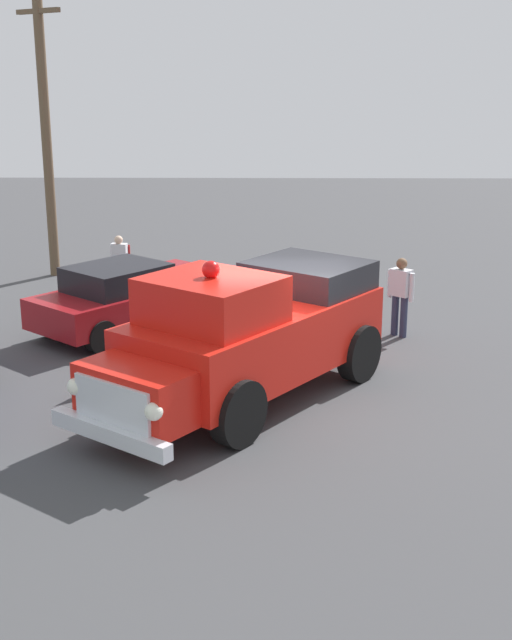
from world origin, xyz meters
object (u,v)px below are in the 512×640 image
Objects in this scene: classic_hot_rod at (130,295)px; traffic_cone at (87,378)px; utility_pole at (46,131)px; vintage_fire_truck at (247,333)px; lawn_chair_near_truck at (120,262)px; lawn_chair_by_car at (334,314)px; spectator_standing at (400,292)px; lawn_chair_spare at (328,294)px; spectator_seated at (118,259)px.

classic_hot_rod reaches higher than traffic_cone.
utility_pole is 9.95m from traffic_cone.
utility_pole reaches higher than vintage_fire_truck.
lawn_chair_near_truck is at bearing 95.15° from traffic_cone.
utility_pole reaches higher than lawn_chair_near_truck.
vintage_fire_truck is at bearing -117.02° from lawn_chair_by_car.
spectator_standing is at bearing 14.67° from lawn_chair_by_car.
lawn_chair_near_truck is at bearing 148.27° from lawn_chair_spare.
traffic_cone is (-4.46, -3.11, -0.28)m from lawn_chair_by_car.
spectator_standing reaches higher than lawn_chair_near_truck.
spectator_standing is 0.23× the size of utility_pole.
traffic_cone is at bearing -145.17° from lawn_chair_by_car.
classic_hot_rod is 2.69× the size of spectator_standing.
lawn_chair_by_car is 1.59m from lawn_chair_spare.
utility_pole is at bearing 120.79° from vintage_fire_truck.
utility_pole reaches higher than spectator_standing.
spectator_standing is at bearing 49.97° from vintage_fire_truck.
spectator_seated is 7.81m from traffic_cone.
vintage_fire_truck is 8.85m from lawn_chair_near_truck.
utility_pole reaches higher than lawn_chair_spare.
classic_hot_rod is 4.42× the size of lawn_chair_by_car.
lawn_chair_by_car is at bearing -165.33° from spectator_standing.
classic_hot_rod reaches higher than lawn_chair_spare.
spectator_seated is at bearing -97.24° from lawn_chair_near_truck.
traffic_cone is at bearing -133.50° from lawn_chair_spare.
lawn_chair_by_car is at bearing 34.83° from traffic_cone.
vintage_fire_truck is at bearing -57.82° from classic_hot_rod.
classic_hot_rod is 4.37m from lawn_chair_spare.
spectator_standing is (1.41, 0.37, 0.37)m from lawn_chair_by_car.
classic_hot_rod is 4.42× the size of lawn_chair_spare.
spectator_standing is at bearing -33.04° from spectator_seated.
classic_hot_rod is at bearing -77.54° from lawn_chair_near_truck.
spectator_seated is at bearing 95.36° from traffic_cone.
vintage_fire_truck is at bearing -130.03° from spectator_standing.
lawn_chair_near_truck is 0.79× the size of spectator_seated.
lawn_chair_near_truck is 3.93m from utility_pole.
spectator_standing is (6.60, -4.29, 0.27)m from spectator_seated.
spectator_standing is at bearing 30.62° from traffic_cone.
lawn_chair_near_truck is (-3.48, 8.11, -0.61)m from vintage_fire_truck.
lawn_chair_spare reaches higher than traffic_cone.
vintage_fire_truck is at bearing -66.77° from lawn_chair_near_truck.
vintage_fire_truck reaches higher than lawn_chair_near_truck.
vintage_fire_truck is at bearing -66.33° from spectator_seated.
spectator_seated is 0.77× the size of spectator_standing.
lawn_chair_near_truck is 6.08m from lawn_chair_spare.
lawn_chair_by_car is 6.98m from spectator_seated.
vintage_fire_truck is 3.78m from lawn_chair_by_car.
spectator_standing is (3.10, 3.69, -0.23)m from vintage_fire_truck.
utility_pole is at bearing 106.68° from traffic_cone.
lawn_chair_by_car is 1.00× the size of lawn_chair_spare.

